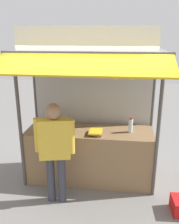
% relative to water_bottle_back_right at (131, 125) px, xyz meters
% --- Properties ---
extents(ground_plane, '(20.00, 20.00, 0.00)m').
position_rel_water_bottle_back_right_xyz_m(ground_plane, '(-0.73, -0.01, -1.12)').
color(ground_plane, slate).
extents(stall_counter, '(2.30, 0.75, 0.99)m').
position_rel_water_bottle_back_right_xyz_m(stall_counter, '(-0.73, -0.01, -0.62)').
color(stall_counter, olive).
rests_on(stall_counter, ground).
extents(stall_structure, '(2.50, 1.58, 2.77)m').
position_rel_water_bottle_back_right_xyz_m(stall_structure, '(-0.73, 0.10, 0.57)').
color(stall_structure, '#4C4742').
rests_on(stall_structure, ground).
extents(water_bottle_back_right, '(0.08, 0.08, 0.27)m').
position_rel_water_bottle_back_right_xyz_m(water_bottle_back_right, '(0.00, 0.00, 0.00)').
color(water_bottle_back_right, silver).
rests_on(water_bottle_back_right, stall_counter).
extents(water_bottle_far_right, '(0.07, 0.07, 0.26)m').
position_rel_water_bottle_back_right_xyz_m(water_bottle_far_right, '(-1.54, 0.08, -0.01)').
color(water_bottle_far_right, silver).
rests_on(water_bottle_far_right, stall_counter).
extents(water_bottle_mid_left, '(0.08, 0.08, 0.30)m').
position_rel_water_bottle_back_right_xyz_m(water_bottle_mid_left, '(-1.49, 0.25, 0.01)').
color(water_bottle_mid_left, silver).
rests_on(water_bottle_mid_left, stall_counter).
extents(magazine_stack_rear_center, '(0.22, 0.28, 0.06)m').
position_rel_water_bottle_back_right_xyz_m(magazine_stack_rear_center, '(-1.29, -0.02, -0.10)').
color(magazine_stack_rear_center, purple).
rests_on(magazine_stack_rear_center, stall_counter).
extents(magazine_stack_right, '(0.24, 0.30, 0.07)m').
position_rel_water_bottle_back_right_xyz_m(magazine_stack_right, '(-0.61, -0.18, -0.09)').
color(magazine_stack_right, red).
rests_on(magazine_stack_right, stall_counter).
extents(banana_bunch_inner_right, '(0.10, 0.10, 0.27)m').
position_rel_water_bottle_back_right_xyz_m(banana_bunch_inner_right, '(-0.29, -0.48, 0.97)').
color(banana_bunch_inner_right, '#332D23').
extents(banana_bunch_inner_left, '(0.10, 0.10, 0.28)m').
position_rel_water_bottle_back_right_xyz_m(banana_bunch_inner_left, '(-0.05, -0.48, 0.97)').
color(banana_bunch_inner_left, '#332D23').
extents(banana_bunch_rightmost, '(0.09, 0.09, 0.25)m').
position_rel_water_bottle_back_right_xyz_m(banana_bunch_rightmost, '(-1.61, -0.48, 1.00)').
color(banana_bunch_rightmost, '#332D23').
extents(vendor_person, '(0.64, 0.29, 1.69)m').
position_rel_water_bottle_back_right_xyz_m(vendor_person, '(-1.18, -0.74, -0.10)').
color(vendor_person, '#383842').
rests_on(vendor_person, ground).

